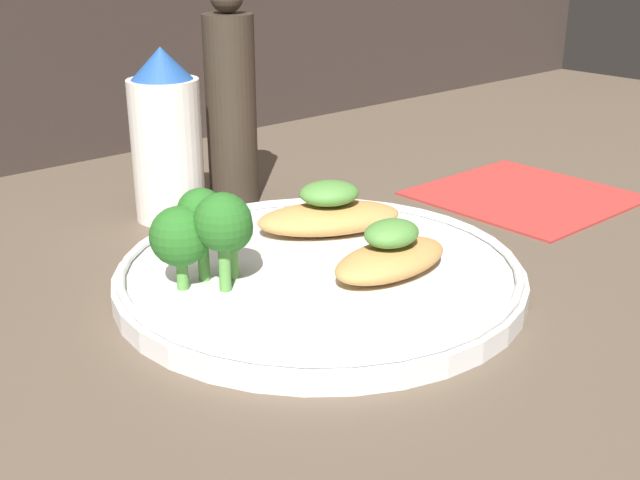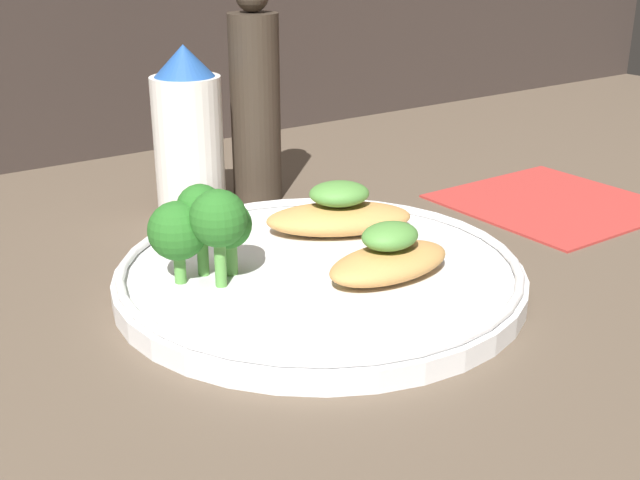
# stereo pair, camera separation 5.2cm
# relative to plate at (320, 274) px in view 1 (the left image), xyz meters

# --- Properties ---
(ground_plane) EXTENTS (1.80, 1.80, 0.01)m
(ground_plane) POSITION_rel_plate_xyz_m (0.00, 0.00, -0.01)
(ground_plane) COLOR brown
(plate) EXTENTS (0.27, 0.27, 0.02)m
(plate) POSITION_rel_plate_xyz_m (0.00, 0.00, 0.00)
(plate) COLOR white
(plate) RESTS_ON ground_plane
(grilled_meat_front) EXTENTS (0.09, 0.05, 0.04)m
(grilled_meat_front) POSITION_rel_plate_xyz_m (0.03, -0.04, 0.02)
(grilled_meat_front) COLOR tan
(grilled_meat_front) RESTS_ON plate
(grilled_meat_middle) EXTENTS (0.12, 0.09, 0.04)m
(grilled_meat_middle) POSITION_rel_plate_xyz_m (0.05, 0.05, 0.02)
(grilled_meat_middle) COLOR tan
(grilled_meat_middle) RESTS_ON plate
(broccoli_bunch) EXTENTS (0.07, 0.06, 0.06)m
(broccoli_bunch) POSITION_rel_plate_xyz_m (-0.07, 0.03, 0.04)
(broccoli_bunch) COLOR #569942
(broccoli_bunch) RESTS_ON plate
(sauce_bottle) EXTENTS (0.06, 0.06, 0.14)m
(sauce_bottle) POSITION_rel_plate_xyz_m (-0.00, 0.19, 0.06)
(sauce_bottle) COLOR white
(sauce_bottle) RESTS_ON ground_plane
(pepper_grinder) EXTENTS (0.04, 0.04, 0.19)m
(pepper_grinder) POSITION_rel_plate_xyz_m (0.06, 0.19, 0.08)
(pepper_grinder) COLOR #382D23
(pepper_grinder) RESTS_ON ground_plane
(napkin) EXTENTS (0.16, 0.16, 0.00)m
(napkin) POSITION_rel_plate_xyz_m (0.27, 0.02, -0.01)
(napkin) COLOR #B2332D
(napkin) RESTS_ON ground_plane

